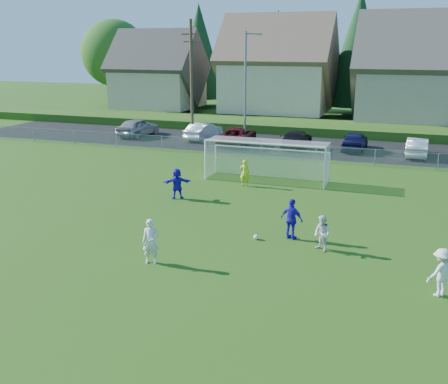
{
  "coord_description": "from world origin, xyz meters",
  "views": [
    {
      "loc": [
        7.78,
        -14.3,
        8.18
      ],
      "look_at": [
        0.0,
        8.0,
        1.4
      ],
      "focal_mm": 42.0,
      "sensor_mm": 36.0,
      "label": 1
    }
  ],
  "objects_px": {
    "player_white_c": "(441,272)",
    "player_blue_a": "(292,219)",
    "car_c": "(237,136)",
    "car_d": "(296,139)",
    "player_white_b": "(322,234)",
    "car_b": "(204,131)",
    "goalkeeper": "(245,173)",
    "car_a": "(138,127)",
    "player_blue_b": "(177,183)",
    "soccer_ball": "(256,237)",
    "soccer_goal": "(268,154)",
    "car_e": "(355,141)",
    "car_f": "(417,147)",
    "player_white_a": "(151,242)"
  },
  "relations": [
    {
      "from": "player_blue_a",
      "to": "car_c",
      "type": "height_order",
      "value": "player_blue_a"
    },
    {
      "from": "soccer_ball",
      "to": "soccer_goal",
      "type": "xyz_separation_m",
      "value": [
        -2.13,
        9.99,
        1.52
      ]
    },
    {
      "from": "car_c",
      "to": "car_d",
      "type": "bearing_deg",
      "value": 179.85
    },
    {
      "from": "player_blue_b",
      "to": "car_d",
      "type": "distance_m",
      "value": 16.57
    },
    {
      "from": "player_blue_b",
      "to": "car_e",
      "type": "xyz_separation_m",
      "value": [
        7.73,
        16.66,
        -0.09
      ]
    },
    {
      "from": "player_white_a",
      "to": "player_blue_a",
      "type": "distance_m",
      "value": 6.24
    },
    {
      "from": "car_a",
      "to": "car_d",
      "type": "height_order",
      "value": "car_a"
    },
    {
      "from": "player_white_c",
      "to": "player_blue_a",
      "type": "bearing_deg",
      "value": -73.07
    },
    {
      "from": "soccer_ball",
      "to": "goalkeeper",
      "type": "relative_size",
      "value": 0.14
    },
    {
      "from": "player_white_a",
      "to": "player_blue_b",
      "type": "relative_size",
      "value": 1.05
    },
    {
      "from": "player_white_a",
      "to": "car_c",
      "type": "distance_m",
      "value": 24.43
    },
    {
      "from": "player_white_a",
      "to": "player_white_b",
      "type": "height_order",
      "value": "player_white_a"
    },
    {
      "from": "car_b",
      "to": "soccer_goal",
      "type": "relative_size",
      "value": 0.6
    },
    {
      "from": "player_blue_a",
      "to": "player_blue_b",
      "type": "relative_size",
      "value": 1.07
    },
    {
      "from": "soccer_ball",
      "to": "car_d",
      "type": "distance_m",
      "value": 20.97
    },
    {
      "from": "player_white_b",
      "to": "car_b",
      "type": "distance_m",
      "value": 25.96
    },
    {
      "from": "player_white_a",
      "to": "car_e",
      "type": "xyz_separation_m",
      "value": [
        5.12,
        24.91,
        -0.13
      ]
    },
    {
      "from": "goalkeeper",
      "to": "soccer_goal",
      "type": "xyz_separation_m",
      "value": [
        0.9,
        1.77,
        0.84
      ]
    },
    {
      "from": "player_blue_b",
      "to": "car_d",
      "type": "bearing_deg",
      "value": -128.93
    },
    {
      "from": "player_white_a",
      "to": "car_f",
      "type": "height_order",
      "value": "player_white_a"
    },
    {
      "from": "player_white_c",
      "to": "goalkeeper",
      "type": "xyz_separation_m",
      "value": [
        -10.23,
        11.16,
        -0.04
      ]
    },
    {
      "from": "player_white_b",
      "to": "car_a",
      "type": "height_order",
      "value": "car_a"
    },
    {
      "from": "goalkeeper",
      "to": "car_a",
      "type": "relative_size",
      "value": 0.34
    },
    {
      "from": "player_white_c",
      "to": "player_blue_a",
      "type": "height_order",
      "value": "player_blue_a"
    },
    {
      "from": "player_white_c",
      "to": "car_f",
      "type": "bearing_deg",
      "value": -130.19
    },
    {
      "from": "player_blue_a",
      "to": "soccer_goal",
      "type": "relative_size",
      "value": 0.24
    },
    {
      "from": "player_white_c",
      "to": "car_d",
      "type": "bearing_deg",
      "value": -109.35
    },
    {
      "from": "soccer_ball",
      "to": "player_white_c",
      "type": "distance_m",
      "value": 7.82
    },
    {
      "from": "player_blue_a",
      "to": "car_d",
      "type": "bearing_deg",
      "value": -60.3
    },
    {
      "from": "soccer_goal",
      "to": "car_e",
      "type": "bearing_deg",
      "value": 69.75
    },
    {
      "from": "player_white_a",
      "to": "car_f",
      "type": "xyz_separation_m",
      "value": [
        9.71,
        24.04,
        -0.18
      ]
    },
    {
      "from": "soccer_ball",
      "to": "car_d",
      "type": "xyz_separation_m",
      "value": [
        -2.56,
        20.8,
        0.59
      ]
    },
    {
      "from": "car_b",
      "to": "car_e",
      "type": "relative_size",
      "value": 1.01
    },
    {
      "from": "car_d",
      "to": "soccer_goal",
      "type": "relative_size",
      "value": 0.65
    },
    {
      "from": "soccer_ball",
      "to": "car_c",
      "type": "distance_m",
      "value": 21.65
    },
    {
      "from": "goalkeeper",
      "to": "car_a",
      "type": "xyz_separation_m",
      "value": [
        -14.15,
        13.19,
        0.01
      ]
    },
    {
      "from": "player_blue_b",
      "to": "car_d",
      "type": "relative_size",
      "value": 0.35
    },
    {
      "from": "soccer_ball",
      "to": "car_a",
      "type": "xyz_separation_m",
      "value": [
        -17.18,
        21.4,
        0.69
      ]
    },
    {
      "from": "player_blue_b",
      "to": "soccer_goal",
      "type": "distance_m",
      "value": 6.57
    },
    {
      "from": "car_b",
      "to": "car_d",
      "type": "bearing_deg",
      "value": -178.54
    },
    {
      "from": "player_white_c",
      "to": "soccer_goal",
      "type": "xyz_separation_m",
      "value": [
        -9.33,
        12.94,
        0.79
      ]
    },
    {
      "from": "car_a",
      "to": "car_d",
      "type": "relative_size",
      "value": 0.98
    },
    {
      "from": "soccer_goal",
      "to": "car_a",
      "type": "bearing_deg",
      "value": 142.81
    },
    {
      "from": "soccer_ball",
      "to": "player_white_c",
      "type": "relative_size",
      "value": 0.13
    },
    {
      "from": "player_white_c",
      "to": "goalkeeper",
      "type": "relative_size",
      "value": 1.05
    },
    {
      "from": "player_blue_a",
      "to": "car_a",
      "type": "bearing_deg",
      "value": -29.65
    },
    {
      "from": "player_white_a",
      "to": "car_d",
      "type": "relative_size",
      "value": 0.36
    },
    {
      "from": "player_white_c",
      "to": "car_b",
      "type": "relative_size",
      "value": 0.38
    },
    {
      "from": "player_white_c",
      "to": "car_f",
      "type": "relative_size",
      "value": 0.39
    },
    {
      "from": "goalkeeper",
      "to": "car_d",
      "type": "distance_m",
      "value": 12.6
    }
  ]
}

